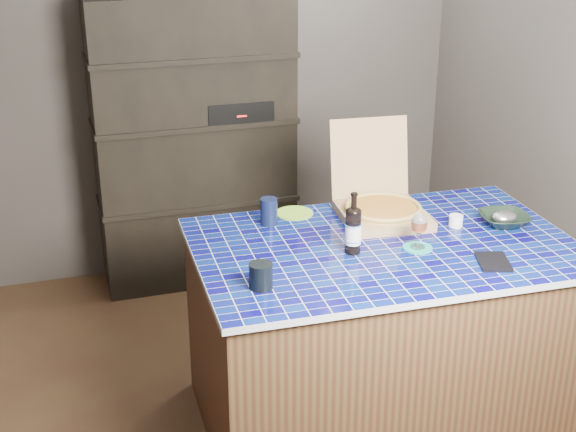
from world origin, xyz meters
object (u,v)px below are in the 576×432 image
object	(u,v)px
pizza_box	(381,206)
mead_bottle	(353,229)
wine_glass	(419,224)
bowl	(504,219)
kitchen_island	(380,334)
dvd_case	(493,262)

from	to	relation	value
pizza_box	mead_bottle	bearing A→B (deg)	-125.43
wine_glass	bowl	world-z (taller)	wine_glass
pizza_box	mead_bottle	distance (m)	0.42
kitchen_island	wine_glass	size ratio (longest dim) A/B	10.65
pizza_box	bowl	distance (m)	0.57
kitchen_island	dvd_case	bearing A→B (deg)	-40.07
kitchen_island	mead_bottle	bearing A→B (deg)	-164.47
wine_glass	pizza_box	bearing A→B (deg)	91.97
wine_glass	dvd_case	world-z (taller)	wine_glass
kitchen_island	wine_glass	world-z (taller)	wine_glass
dvd_case	bowl	xyz separation A→B (m)	(0.26, 0.35, 0.02)
mead_bottle	wine_glass	distance (m)	0.29
mead_bottle	bowl	distance (m)	0.79
pizza_box	dvd_case	world-z (taller)	pizza_box
kitchen_island	bowl	size ratio (longest dim) A/B	7.60
kitchen_island	dvd_case	xyz separation A→B (m)	(0.35, -0.32, 0.46)
pizza_box	bowl	world-z (taller)	pizza_box
kitchen_island	pizza_box	distance (m)	0.60
wine_glass	bowl	xyz separation A→B (m)	(0.50, 0.12, -0.09)
pizza_box	kitchen_island	bearing A→B (deg)	-105.36
pizza_box	dvd_case	bearing A→B (deg)	-62.16
wine_glass	bowl	size ratio (longest dim) A/B	0.71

